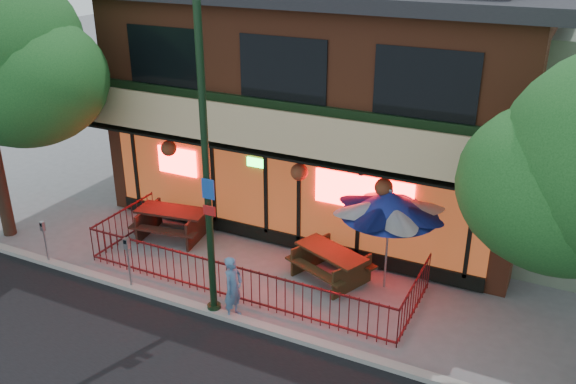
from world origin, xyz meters
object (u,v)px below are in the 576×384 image
at_px(patio_umbrella, 390,204).
at_px(parking_meter_near, 128,255).
at_px(picnic_table_left, 173,219).
at_px(parking_meter_far, 44,236).
at_px(picnic_table_right, 331,260).
at_px(pedestrian, 233,288).
at_px(street_light, 207,188).

relative_size(patio_umbrella, parking_meter_near, 1.87).
xyz_separation_m(picnic_table_left, parking_meter_far, (-2.05, -2.76, 0.28)).
height_order(picnic_table_right, patio_umbrella, patio_umbrella).
bearing_deg(picnic_table_right, pedestrian, -118.16).
bearing_deg(parking_meter_far, patio_umbrella, 19.01).
bearing_deg(picnic_table_left, parking_meter_near, -75.16).
bearing_deg(street_light, patio_umbrella, 41.15).
bearing_deg(patio_umbrella, pedestrian, -134.48).
distance_m(street_light, patio_umbrella, 4.35).
distance_m(picnic_table_left, parking_meter_near, 2.88).
bearing_deg(parking_meter_far, street_light, 0.86).
height_order(patio_umbrella, pedestrian, patio_umbrella).
bearing_deg(pedestrian, picnic_table_right, -25.18).
height_order(street_light, parking_meter_near, street_light).
height_order(parking_meter_near, parking_meter_far, parking_meter_near).
bearing_deg(patio_umbrella, parking_meter_far, -160.99).
xyz_separation_m(street_light, patio_umbrella, (3.21, 2.80, -0.87)).
distance_m(picnic_table_left, picnic_table_right, 4.96).
height_order(street_light, picnic_table_left, street_light).
xyz_separation_m(parking_meter_near, parking_meter_far, (-2.78, 0.00, -0.12)).
distance_m(picnic_table_left, pedestrian, 4.47).
distance_m(picnic_table_right, parking_meter_near, 5.01).
relative_size(street_light, picnic_table_left, 3.14).
bearing_deg(pedestrian, street_light, 98.94).
bearing_deg(picnic_table_right, parking_meter_near, -147.91).
bearing_deg(pedestrian, patio_umbrella, -41.49).
bearing_deg(parking_meter_far, pedestrian, 1.32).
distance_m(patio_umbrella, parking_meter_far, 8.96).
relative_size(pedestrian, parking_meter_far, 1.24).
xyz_separation_m(street_light, parking_meter_near, (-2.37, -0.08, -2.19)).
height_order(picnic_table_left, parking_meter_near, parking_meter_near).
height_order(street_light, pedestrian, street_light).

